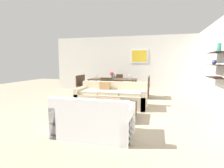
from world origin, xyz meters
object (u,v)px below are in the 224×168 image
object	(u,v)px
wine_glass_head	(115,75)
centerpiece_vase	(112,75)
candle_jar	(121,103)
wine_glass_left_far	(98,76)
dining_chair_right_far	(146,85)
wine_glass_left_near	(96,76)
wine_glass_foot	(110,77)
loveseat_white	(95,120)
dining_chair_right_near	(146,86)
wine_glass_right_near	(129,77)
dining_chair_left_far	(85,83)
dining_chair_left_near	(81,84)
wine_glass_right_far	(130,76)
dining_table	(113,80)
dining_chair_head	(118,82)
sofa_beige	(112,97)
coffee_table	(111,110)
apple_on_coffee_table	(103,102)
decorative_bowl	(114,101)
dining_chair_foot	(107,87)

from	to	relation	value
wine_glass_head	centerpiece_vase	world-z (taller)	centerpiece_vase
candle_jar	wine_glass_left_far	world-z (taller)	wine_glass_left_far
dining_chair_right_far	wine_glass_left_near	world-z (taller)	wine_glass_left_near
wine_glass_foot	dining_chair_right_far	bearing A→B (deg)	25.58
loveseat_white	wine_glass_left_near	bearing A→B (deg)	108.97
dining_chair_right_near	wine_glass_head	world-z (taller)	wine_glass_head
wine_glass_right_near	centerpiece_vase	size ratio (longest dim) A/B	0.54
dining_chair_left_far	wine_glass_left_far	bearing A→B (deg)	-8.56
dining_chair_left_near	wine_glass_right_far	size ratio (longest dim) A/B	5.96
dining_table	dining_chair_left_far	bearing A→B (deg)	170.79
loveseat_white	dining_chair_left_far	world-z (taller)	dining_chair_left_far
dining_table	wine_glass_left_near	world-z (taller)	wine_glass_left_near
candle_jar	wine_glass_left_near	xyz separation A→B (m)	(-1.68, 2.87, 0.45)
dining_chair_head	dining_chair_right_far	xyz separation A→B (m)	(1.38, -0.68, 0.00)
candle_jar	wine_glass_head	distance (m)	3.59
dining_chair_left_near	wine_glass_foot	size ratio (longest dim) A/B	5.29
loveseat_white	dining_table	world-z (taller)	loveseat_white
dining_chair_right_near	wine_glass_left_far	bearing A→B (deg)	170.59
dining_table	wine_glass_right_near	distance (m)	0.74
sofa_beige	centerpiece_vase	distance (m)	1.98
coffee_table	dining_table	world-z (taller)	dining_table
sofa_beige	wine_glass_foot	world-z (taller)	wine_glass_foot
wine_glass_foot	loveseat_white	bearing A→B (deg)	-79.72
wine_glass_right_near	wine_glass_left_far	world-z (taller)	wine_glass_left_far
dining_chair_head	wine_glass_right_far	size ratio (longest dim) A/B	5.96
dining_chair_right_near	wine_glass_right_far	distance (m)	0.83
dining_table	dining_chair_left_far	distance (m)	1.41
dining_chair_left_near	centerpiece_vase	xyz separation A→B (m)	(1.30, 0.28, 0.40)
candle_jar	apple_on_coffee_table	size ratio (longest dim) A/B	1.06
wine_glass_foot	wine_glass_head	size ratio (longest dim) A/B	1.05
sofa_beige	wine_glass_left_near	bearing A→B (deg)	123.90
decorative_bowl	dining_chair_right_far	bearing A→B (deg)	79.00
apple_on_coffee_table	wine_glass_right_near	bearing A→B (deg)	85.67
candle_jar	wine_glass_right_far	world-z (taller)	wine_glass_right_far
dining_chair_head	wine_glass_right_near	world-z (taller)	wine_glass_right_near
loveseat_white	wine_glass_left_far	size ratio (longest dim) A/B	9.09
wine_glass_right_near	centerpiece_vase	distance (m)	0.80
dining_chair_right_near	wine_glass_foot	size ratio (longest dim) A/B	5.29
wine_glass_head	wine_glass_left_far	distance (m)	0.78
sofa_beige	dining_chair_head	size ratio (longest dim) A/B	2.55
coffee_table	dining_chair_left_near	world-z (taller)	dining_chair_left_near
decorative_bowl	dining_chair_left_far	size ratio (longest dim) A/B	0.39
candle_jar	wine_glass_head	world-z (taller)	wine_glass_head
dining_chair_foot	wine_glass_foot	size ratio (longest dim) A/B	5.29
dining_chair_foot	dining_chair_left_far	bearing A→B (deg)	140.73
sofa_beige	decorative_bowl	size ratio (longest dim) A/B	6.56
coffee_table	wine_glass_right_near	distance (m)	2.90
wine_glass_right_near	wine_glass_right_far	bearing A→B (deg)	90.00
dining_chair_left_near	dining_chair_head	size ratio (longest dim) A/B	1.00
dining_chair_left_far	wine_glass_right_near	distance (m)	2.14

